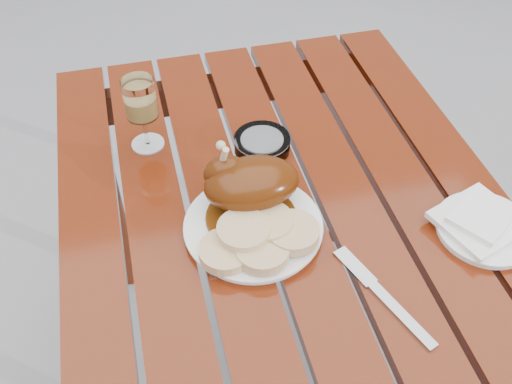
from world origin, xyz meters
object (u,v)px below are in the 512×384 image
dinner_plate (253,227)px  ashtray (262,144)px  wine_glass (143,114)px  side_plate (485,229)px  table (289,344)px

dinner_plate → ashtray: bearing=71.4°
wine_glass → side_plate: bearing=-34.6°
table → ashtray: 0.45m
side_plate → ashtray: (-0.32, 0.30, 0.01)m
wine_glass → dinner_plate: bearing=-60.9°
dinner_plate → side_plate: 0.40m
dinner_plate → wine_glass: 0.32m
dinner_plate → wine_glass: wine_glass is taller
wine_glass → ashtray: 0.24m
wine_glass → side_plate: size_ratio=0.90×
table → wine_glass: 0.58m
dinner_plate → wine_glass: (-0.15, 0.27, 0.07)m
wine_glass → table: bearing=-53.1°
dinner_plate → wine_glass: bearing=119.1°
table → ashtray: bearing=91.1°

